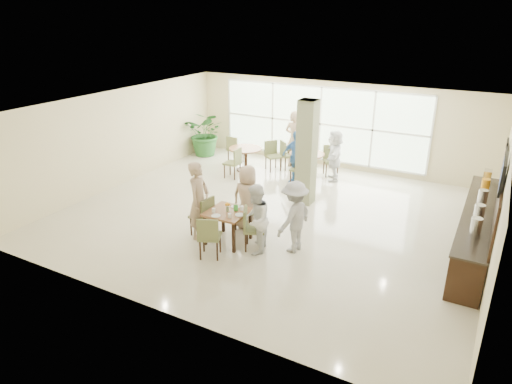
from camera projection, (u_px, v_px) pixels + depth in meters
The scene contains 23 objects.
ground at pixel (272, 215), 11.68m from camera, with size 10.00×10.00×0.00m, color beige.
room_shell at pixel (273, 151), 11.04m from camera, with size 10.00×10.00×10.00m.
window_bank at pixel (320, 124), 15.01m from camera, with size 7.00×0.04×7.00m.
column at pixel (307, 153), 11.96m from camera, with size 0.45×0.45×2.80m, color #676E4C.
main_table at pixel (228, 215), 10.12m from camera, with size 0.88×0.88×0.75m.
round_table_left at pixel (246, 153), 14.76m from camera, with size 1.07×1.07×0.75m.
round_table_right at pixel (307, 159), 14.22m from camera, with size 1.10×1.10×0.75m.
chairs_main_table at pixel (228, 223), 10.18m from camera, with size 1.94×2.03×0.95m.
chairs_table_left at pixel (247, 156), 14.82m from camera, with size 2.05×1.82×0.95m.
chairs_table_right at pixel (306, 161), 14.28m from camera, with size 2.08×1.76×0.95m.
tabletop_clutter at pixel (229, 210), 10.00m from camera, with size 0.71×0.82×0.21m.
buffet_counter at pixel (478, 227), 9.79m from camera, with size 0.64×4.70×1.95m.
wall_tv at pixel (503, 174), 8.19m from camera, with size 0.06×1.00×0.58m.
framed_art_a at pixel (504, 165), 9.60m from camera, with size 0.05×0.55×0.70m.
framed_art_b at pixel (505, 155), 10.25m from camera, with size 0.05×0.55×0.70m.
potted_plant at pixel (206, 133), 16.21m from camera, with size 1.45×1.45×1.61m, color #245A24.
teen_left at pixel (199, 200), 10.27m from camera, with size 0.66×0.43×1.80m, color tan.
teen_far at pixel (248, 198), 10.70m from camera, with size 0.77×0.42×1.58m, color tan.
teen_right at pixel (255, 219), 9.65m from camera, with size 0.75×0.58×1.54m, color white.
teen_standing at pixel (294, 217), 9.69m from camera, with size 1.03×0.59×1.59m, color #9A9A9C.
adult_a at pixel (296, 158), 13.52m from camera, with size 0.96×0.54×1.63m, color #3D75B8.
adult_b at pixel (335, 155), 13.85m from camera, with size 1.44×0.62×1.56m, color white.
adult_standing at pixel (294, 139), 14.91m from camera, with size 0.69×0.45×1.89m, color tan.
Camera 1 is at (4.75, -9.50, 4.89)m, focal length 32.00 mm.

